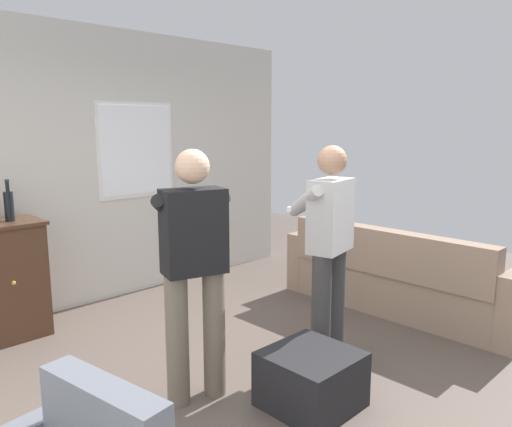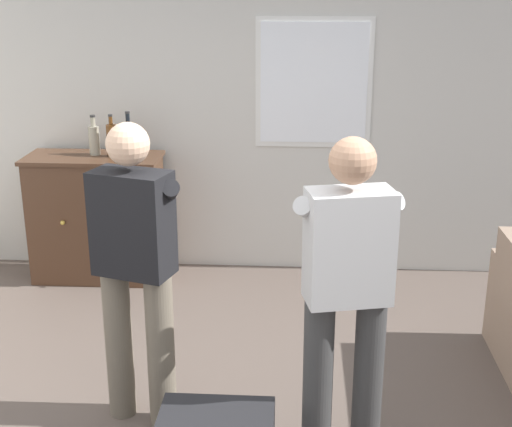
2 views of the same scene
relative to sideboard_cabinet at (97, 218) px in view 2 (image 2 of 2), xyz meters
name	(u,v)px [view 2 (image 2 of 2)]	position (x,y,z in m)	size (l,w,h in m)	color
wall_back_with_window	(252,101)	(1.23, 0.36, 0.89)	(5.20, 0.15, 2.80)	beige
sideboard_cabinet	(97,218)	(0.00, 0.00, 0.00)	(1.06, 0.49, 1.02)	#472D1E
bottle_wine_green	(94,139)	(0.01, 0.05, 0.63)	(0.08, 0.08, 0.31)	gray
bottle_liquor_amber	(112,139)	(0.16, 0.01, 0.64)	(0.08, 0.08, 0.33)	#593314
bottle_spirits_clear	(129,139)	(0.30, 0.00, 0.65)	(0.08, 0.08, 0.36)	black
person_standing_left	(136,262)	(0.77, -1.93, 0.43)	(0.53, 0.52, 1.68)	#6B6051
person_standing_right	(346,288)	(1.86, -2.19, 0.43)	(0.54, 0.51, 1.68)	#383838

